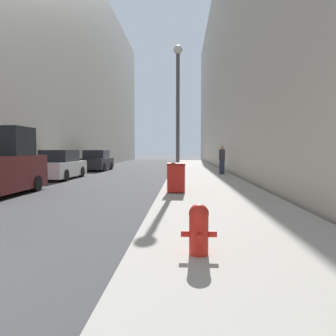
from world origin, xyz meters
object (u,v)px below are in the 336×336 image
(lamppost, at_px, (178,108))
(parked_sedan_near, at_px, (60,166))
(pedestrian_on_sidewalk, at_px, (222,160))
(trash_bin, at_px, (176,177))
(parked_sedan_far, at_px, (97,161))
(fire_hydrant, at_px, (199,228))

(lamppost, bearing_deg, parked_sedan_near, 148.71)
(lamppost, height_order, pedestrian_on_sidewalk, lamppost)
(trash_bin, xyz_separation_m, parked_sedan_near, (-6.78, 6.72, 0.08))
(trash_bin, xyz_separation_m, parked_sedan_far, (-6.75, 14.57, 0.08))
(lamppost, distance_m, parked_sedan_near, 8.40)
(lamppost, bearing_deg, trash_bin, -90.35)
(fire_hydrant, bearing_deg, parked_sedan_far, 108.52)
(pedestrian_on_sidewalk, bearing_deg, lamppost, -112.33)
(parked_sedan_far, bearing_deg, parked_sedan_near, -90.23)
(trash_bin, height_order, parked_sedan_far, parked_sedan_far)
(trash_bin, relative_size, pedestrian_on_sidewalk, 0.58)
(trash_bin, bearing_deg, parked_sedan_near, 135.25)
(parked_sedan_near, bearing_deg, lamppost, -31.29)
(trash_bin, distance_m, pedestrian_on_sidewalk, 9.56)
(trash_bin, distance_m, parked_sedan_near, 9.55)
(pedestrian_on_sidewalk, bearing_deg, parked_sedan_near, -165.61)
(parked_sedan_near, distance_m, pedestrian_on_sidewalk, 9.81)
(lamppost, xyz_separation_m, parked_sedan_far, (-6.77, 11.97, -2.70))
(lamppost, bearing_deg, parked_sedan_far, 119.47)
(fire_hydrant, height_order, trash_bin, trash_bin)
(trash_bin, relative_size, parked_sedan_far, 0.24)
(parked_sedan_far, bearing_deg, pedestrian_on_sidewalk, -29.74)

